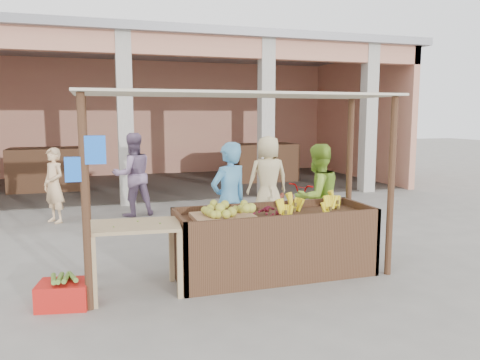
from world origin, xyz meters
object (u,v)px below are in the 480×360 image
object	(u,v)px
side_table	(135,236)
vendor_blue	(229,197)
red_crate	(64,294)
vendor_green	(317,195)
fruit_stall	(275,245)
motorcycle	(284,209)

from	to	relation	value
side_table	vendor_blue	xyz separation A→B (m)	(1.45, 1.02, 0.22)
red_crate	vendor_green	world-z (taller)	vendor_green
fruit_stall	red_crate	distance (m)	2.65
vendor_green	motorcycle	xyz separation A→B (m)	(-0.12, 1.04, -0.43)
fruit_stall	side_table	distance (m)	1.85
side_table	red_crate	size ratio (longest dim) A/B	2.03
red_crate	side_table	bearing A→B (deg)	21.55
vendor_blue	side_table	bearing A→B (deg)	12.73
side_table	motorcycle	size ratio (longest dim) A/B	0.64
vendor_green	motorcycle	distance (m)	1.13
fruit_stall	vendor_green	distance (m)	1.47
fruit_stall	vendor_green	bearing A→B (deg)	39.84
vendor_blue	vendor_green	world-z (taller)	vendor_blue
side_table	motorcycle	bearing A→B (deg)	42.46
fruit_stall	motorcycle	world-z (taller)	motorcycle
fruit_stall	motorcycle	distance (m)	2.15
side_table	vendor_green	size ratio (longest dim) A/B	0.63
vendor_green	motorcycle	bearing A→B (deg)	-97.18
fruit_stall	motorcycle	xyz separation A→B (m)	(0.95, 1.93, 0.05)
fruit_stall	red_crate	bearing A→B (deg)	-173.56
side_table	red_crate	world-z (taller)	side_table
fruit_stall	vendor_green	size ratio (longest dim) A/B	1.47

